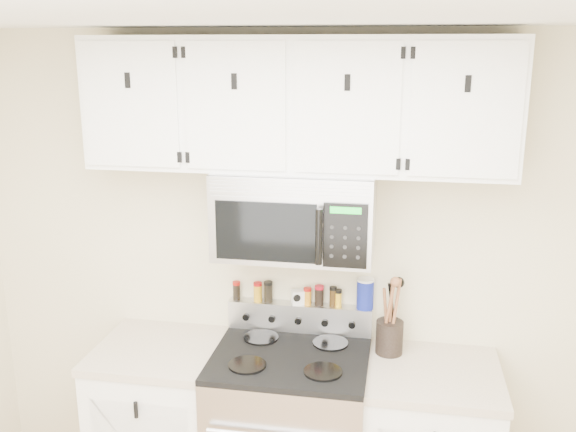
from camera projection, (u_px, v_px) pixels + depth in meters
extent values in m
cube|color=#C5B994|center=(301.00, 275.00, 3.37)|extent=(3.50, 0.01, 2.50)
cube|color=white|center=(176.00, 8.00, 1.38)|extent=(3.50, 3.50, 0.01)
cube|color=black|center=(290.00, 357.00, 3.14)|extent=(0.76, 0.65, 0.03)
cube|color=#B7B7BA|center=(300.00, 317.00, 3.39)|extent=(0.76, 0.08, 0.15)
cylinder|color=black|center=(247.00, 365.00, 3.03)|extent=(0.18, 0.18, 0.01)
cylinder|color=black|center=(323.00, 372.00, 2.96)|extent=(0.18, 0.18, 0.01)
cylinder|color=black|center=(261.00, 337.00, 3.31)|extent=(0.18, 0.18, 0.01)
cylinder|color=black|center=(330.00, 343.00, 3.25)|extent=(0.18, 0.18, 0.01)
cube|color=white|center=(164.00, 429.00, 3.41)|extent=(0.62, 0.60, 0.88)
cube|color=tan|center=(159.00, 350.00, 3.29)|extent=(0.64, 0.62, 0.04)
cube|color=tan|center=(433.00, 374.00, 3.06)|extent=(0.64, 0.62, 0.04)
cube|color=#9E9EA3|center=(295.00, 214.00, 3.09)|extent=(0.76, 0.38, 0.42)
cube|color=#B7B7BA|center=(288.00, 188.00, 2.86)|extent=(0.73, 0.01, 0.08)
cube|color=black|center=(266.00, 232.00, 2.93)|extent=(0.47, 0.01, 0.28)
cube|color=black|center=(345.00, 236.00, 2.87)|extent=(0.20, 0.01, 0.30)
cylinder|color=black|center=(319.00, 237.00, 2.85)|extent=(0.03, 0.03, 0.26)
cube|color=white|center=(297.00, 104.00, 2.98)|extent=(2.00, 0.33, 0.62)
cube|color=white|center=(130.00, 105.00, 2.95)|extent=(0.46, 0.01, 0.57)
cube|color=black|center=(127.00, 80.00, 2.91)|extent=(0.02, 0.01, 0.07)
cube|color=white|center=(235.00, 107.00, 2.86)|extent=(0.46, 0.01, 0.57)
cube|color=black|center=(234.00, 81.00, 2.82)|extent=(0.03, 0.01, 0.07)
cube|color=white|center=(347.00, 109.00, 2.77)|extent=(0.46, 0.01, 0.57)
cube|color=black|center=(347.00, 82.00, 2.74)|extent=(0.03, 0.01, 0.07)
cube|color=white|center=(466.00, 111.00, 2.69)|extent=(0.46, 0.01, 0.57)
cube|color=black|center=(468.00, 84.00, 2.65)|extent=(0.02, 0.01, 0.07)
cylinder|color=black|center=(389.00, 337.00, 3.20)|extent=(0.14, 0.14, 0.17)
cylinder|color=brown|center=(390.00, 313.00, 3.17)|extent=(0.02, 0.02, 0.32)
cylinder|color=brown|center=(395.00, 312.00, 3.15)|extent=(0.02, 0.02, 0.34)
cylinder|color=brown|center=(386.00, 314.00, 3.18)|extent=(0.02, 0.02, 0.29)
cylinder|color=black|center=(393.00, 313.00, 3.19)|extent=(0.02, 0.02, 0.30)
cylinder|color=brown|center=(388.00, 314.00, 3.15)|extent=(0.02, 0.02, 0.33)
cube|color=white|center=(298.00, 297.00, 3.36)|extent=(0.08, 0.07, 0.07)
cylinder|color=navy|center=(365.00, 295.00, 3.29)|extent=(0.09, 0.09, 0.15)
cylinder|color=white|center=(366.00, 280.00, 3.27)|extent=(0.09, 0.09, 0.01)
cylinder|color=black|center=(237.00, 292.00, 3.42)|extent=(0.04, 0.04, 0.08)
cylinder|color=#9B120B|center=(236.00, 283.00, 3.41)|extent=(0.04, 0.04, 0.02)
cylinder|color=#C89217|center=(258.00, 293.00, 3.40)|extent=(0.04, 0.04, 0.09)
cylinder|color=#A20C0E|center=(258.00, 284.00, 3.39)|extent=(0.05, 0.05, 0.02)
cylinder|color=black|center=(268.00, 293.00, 3.39)|extent=(0.04, 0.04, 0.10)
cylinder|color=black|center=(268.00, 283.00, 3.37)|extent=(0.05, 0.05, 0.02)
cylinder|color=orange|center=(307.00, 298.00, 3.35)|extent=(0.04, 0.04, 0.08)
cylinder|color=#AC120D|center=(308.00, 289.00, 3.34)|extent=(0.04, 0.04, 0.02)
cylinder|color=black|center=(319.00, 297.00, 3.34)|extent=(0.05, 0.05, 0.09)
cylinder|color=#B50D22|center=(319.00, 287.00, 3.33)|extent=(0.05, 0.05, 0.02)
cylinder|color=#3C270E|center=(333.00, 298.00, 3.33)|extent=(0.04, 0.04, 0.09)
cylinder|color=black|center=(333.00, 288.00, 3.32)|extent=(0.04, 0.04, 0.02)
cylinder|color=yellow|center=(338.00, 300.00, 3.33)|extent=(0.03, 0.03, 0.08)
cylinder|color=black|center=(338.00, 291.00, 3.31)|extent=(0.04, 0.04, 0.02)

